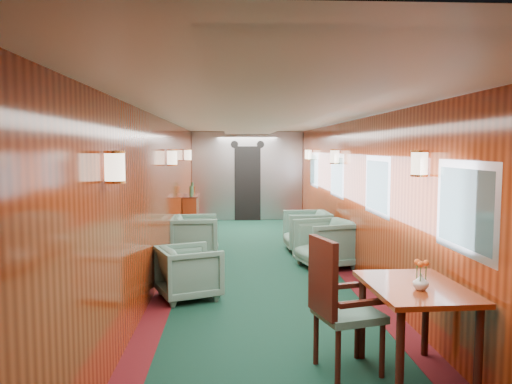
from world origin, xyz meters
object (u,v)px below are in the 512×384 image
armchair_left_near (189,272)px  armchair_right_far (307,231)px  credenza (191,215)px  armchair_right_near (326,244)px  side_chair (337,300)px  armchair_left_far (195,236)px  dining_table (415,300)px

armchair_left_near → armchair_right_far: 3.54m
credenza → armchair_left_near: size_ratio=1.58×
credenza → armchair_left_near: bearing=-86.0°
armchair_right_far → armchair_right_near: bearing=1.8°
side_chair → credenza: size_ratio=1.00×
side_chair → armchair_right_far: bearing=68.6°
credenza → armchair_left_far: 2.23m
armchair_left_far → armchair_right_far: 2.14m
dining_table → armchair_left_near: 3.21m
side_chair → armchair_right_near: (0.64, 3.81, -0.25)m
side_chair → armchair_right_far: size_ratio=1.42×
credenza → dining_table: bearing=-71.3°
dining_table → armchair_right_far: dining_table is taller
dining_table → armchair_right_far: (-0.08, 5.34, -0.30)m
credenza → armchair_left_far: (0.23, -2.22, -0.09)m
side_chair → armchair_left_far: (-1.55, 4.72, -0.27)m
credenza → armchair_left_near: (0.32, -4.68, -0.12)m
credenza → armchair_right_near: bearing=-52.2°
armchair_left_near → armchair_right_near: size_ratio=0.87×
dining_table → armchair_right_far: size_ratio=1.33×
credenza → armchair_left_near: credenza is taller
credenza → armchair_right_far: (2.32, -1.76, -0.08)m
armchair_left_near → credenza: bearing=-18.0°
dining_table → armchair_right_far: bearing=88.8°
dining_table → side_chair: bearing=162.8°
side_chair → armchair_left_near: 2.70m
credenza → armchair_right_near: 3.95m
armchair_left_near → side_chair: bearing=-169.0°
armchair_right_near → armchair_right_far: size_ratio=1.03×
side_chair → armchair_right_far: 5.20m
side_chair → credenza: 7.16m
armchair_right_near → armchair_left_near: bearing=-68.9°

